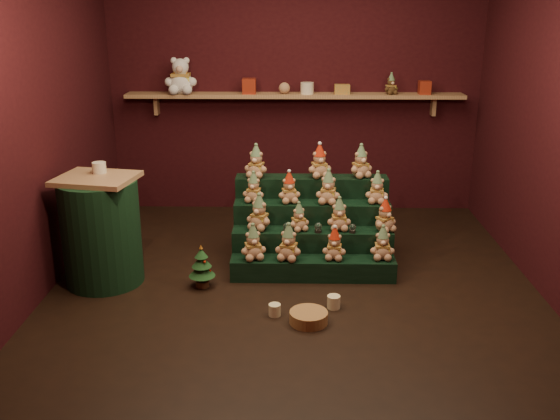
{
  "coord_description": "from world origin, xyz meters",
  "views": [
    {
      "loc": [
        -0.02,
        -4.82,
        2.25
      ],
      "look_at": [
        -0.12,
        0.25,
        0.55
      ],
      "focal_mm": 40.0,
      "sensor_mm": 36.0,
      "label": 1
    }
  ],
  "objects_px": {
    "snow_globe_c": "(353,228)",
    "mug_right": "(334,302)",
    "mini_christmas_tree": "(202,266)",
    "snow_globe_a": "(287,227)",
    "side_table": "(101,231)",
    "mug_left": "(275,310)",
    "riser_tier_front": "(313,269)",
    "brown_bear": "(391,84)",
    "snow_globe_b": "(318,228)",
    "wicker_basket": "(309,317)",
    "white_bear": "(181,71)"
  },
  "relations": [
    {
      "from": "riser_tier_front",
      "to": "brown_bear",
      "type": "xyz_separation_m",
      "value": [
        0.86,
        1.78,
        1.34
      ]
    },
    {
      "from": "mug_right",
      "to": "mug_left",
      "type": "bearing_deg",
      "value": -163.88
    },
    {
      "from": "white_bear",
      "to": "mug_left",
      "type": "bearing_deg",
      "value": -69.53
    },
    {
      "from": "white_bear",
      "to": "brown_bear",
      "type": "distance_m",
      "value": 2.22
    },
    {
      "from": "snow_globe_b",
      "to": "mug_right",
      "type": "relative_size",
      "value": 0.86
    },
    {
      "from": "mug_left",
      "to": "snow_globe_b",
      "type": "bearing_deg",
      "value": 67.08
    },
    {
      "from": "riser_tier_front",
      "to": "snow_globe_b",
      "type": "relative_size",
      "value": 15.96
    },
    {
      "from": "mug_right",
      "to": "brown_bear",
      "type": "distance_m",
      "value": 2.79
    },
    {
      "from": "snow_globe_b",
      "to": "white_bear",
      "type": "bearing_deg",
      "value": 131.05
    },
    {
      "from": "side_table",
      "to": "snow_globe_b",
      "type": "bearing_deg",
      "value": 18.52
    },
    {
      "from": "snow_globe_c",
      "to": "mug_left",
      "type": "bearing_deg",
      "value": -127.86
    },
    {
      "from": "snow_globe_c",
      "to": "side_table",
      "type": "bearing_deg",
      "value": -173.16
    },
    {
      "from": "white_bear",
      "to": "brown_bear",
      "type": "height_order",
      "value": "white_bear"
    },
    {
      "from": "wicker_basket",
      "to": "mug_right",
      "type": "bearing_deg",
      "value": 50.01
    },
    {
      "from": "snow_globe_c",
      "to": "mug_right",
      "type": "xyz_separation_m",
      "value": [
        -0.2,
        -0.7,
        -0.35
      ]
    },
    {
      "from": "riser_tier_front",
      "to": "wicker_basket",
      "type": "xyz_separation_m",
      "value": [
        -0.05,
        -0.78,
        -0.05
      ]
    },
    {
      "from": "side_table",
      "to": "white_bear",
      "type": "bearing_deg",
      "value": 88.74
    },
    {
      "from": "mug_right",
      "to": "brown_bear",
      "type": "bearing_deg",
      "value": 73.0
    },
    {
      "from": "snow_globe_a",
      "to": "mini_christmas_tree",
      "type": "height_order",
      "value": "snow_globe_a"
    },
    {
      "from": "snow_globe_a",
      "to": "wicker_basket",
      "type": "relative_size",
      "value": 0.31
    },
    {
      "from": "snow_globe_c",
      "to": "brown_bear",
      "type": "xyz_separation_m",
      "value": [
        0.51,
        1.62,
        1.03
      ]
    },
    {
      "from": "riser_tier_front",
      "to": "side_table",
      "type": "distance_m",
      "value": 1.8
    },
    {
      "from": "riser_tier_front",
      "to": "snow_globe_b",
      "type": "distance_m",
      "value": 0.36
    },
    {
      "from": "snow_globe_a",
      "to": "snow_globe_c",
      "type": "relative_size",
      "value": 1.09
    },
    {
      "from": "snow_globe_a",
      "to": "side_table",
      "type": "distance_m",
      "value": 1.55
    },
    {
      "from": "mini_christmas_tree",
      "to": "mug_left",
      "type": "bearing_deg",
      "value": -38.61
    },
    {
      "from": "snow_globe_a",
      "to": "brown_bear",
      "type": "bearing_deg",
      "value": 56.28
    },
    {
      "from": "side_table",
      "to": "mug_left",
      "type": "xyz_separation_m",
      "value": [
        1.45,
        -0.58,
        -0.41
      ]
    },
    {
      "from": "riser_tier_front",
      "to": "mug_left",
      "type": "relative_size",
      "value": 15.18
    },
    {
      "from": "mug_right",
      "to": "brown_bear",
      "type": "relative_size",
      "value": 0.47
    },
    {
      "from": "wicker_basket",
      "to": "white_bear",
      "type": "xyz_separation_m",
      "value": [
        -1.31,
        2.56,
        1.51
      ]
    },
    {
      "from": "mini_christmas_tree",
      "to": "mug_right",
      "type": "height_order",
      "value": "mini_christmas_tree"
    },
    {
      "from": "mini_christmas_tree",
      "to": "mug_right",
      "type": "bearing_deg",
      "value": -18.65
    },
    {
      "from": "side_table",
      "to": "mug_left",
      "type": "bearing_deg",
      "value": -11.33
    },
    {
      "from": "side_table",
      "to": "brown_bear",
      "type": "bearing_deg",
      "value": 46.18
    },
    {
      "from": "snow_globe_c",
      "to": "mug_right",
      "type": "distance_m",
      "value": 0.81
    },
    {
      "from": "snow_globe_c",
      "to": "wicker_basket",
      "type": "xyz_separation_m",
      "value": [
        -0.4,
        -0.94,
        -0.36
      ]
    },
    {
      "from": "snow_globe_b",
      "to": "side_table",
      "type": "xyz_separation_m",
      "value": [
        -1.8,
        -0.25,
        0.05
      ]
    },
    {
      "from": "mini_christmas_tree",
      "to": "wicker_basket",
      "type": "distance_m",
      "value": 1.06
    },
    {
      "from": "mini_christmas_tree",
      "to": "mug_left",
      "type": "xyz_separation_m",
      "value": [
        0.61,
        -0.49,
        -0.14
      ]
    },
    {
      "from": "mini_christmas_tree",
      "to": "wicker_basket",
      "type": "relative_size",
      "value": 1.32
    },
    {
      "from": "mini_christmas_tree",
      "to": "wicker_basket",
      "type": "xyz_separation_m",
      "value": [
        0.87,
        -0.6,
        -0.14
      ]
    },
    {
      "from": "snow_globe_a",
      "to": "white_bear",
      "type": "bearing_deg",
      "value": 125.14
    },
    {
      "from": "snow_globe_b",
      "to": "mini_christmas_tree",
      "type": "bearing_deg",
      "value": -160.47
    },
    {
      "from": "snow_globe_a",
      "to": "snow_globe_b",
      "type": "bearing_deg",
      "value": 0.0
    },
    {
      "from": "snow_globe_a",
      "to": "side_table",
      "type": "xyz_separation_m",
      "value": [
        -1.53,
        -0.25,
        0.05
      ]
    },
    {
      "from": "snow_globe_a",
      "to": "snow_globe_b",
      "type": "distance_m",
      "value": 0.27
    },
    {
      "from": "mug_right",
      "to": "wicker_basket",
      "type": "height_order",
      "value": "mug_right"
    },
    {
      "from": "side_table",
      "to": "mug_right",
      "type": "distance_m",
      "value": 2.0
    },
    {
      "from": "riser_tier_front",
      "to": "mini_christmas_tree",
      "type": "relative_size",
      "value": 3.75
    }
  ]
}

